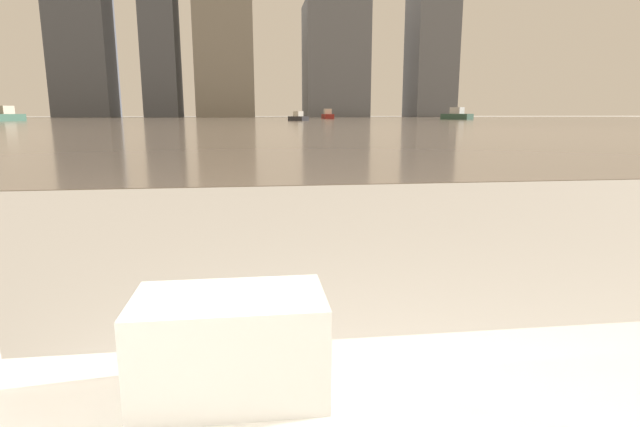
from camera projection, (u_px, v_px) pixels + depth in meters
name	position (u px, v px, depth m)	size (l,w,h in m)	color
towel_stack	(231.00, 345.00, 0.77)	(0.29, 0.17, 0.16)	white
harbor_water	(256.00, 121.00, 60.26)	(180.00, 110.00, 0.01)	gray
harbor_boat_0	(5.00, 116.00, 58.88)	(2.94, 5.04, 1.79)	#335647
harbor_boat_2	(328.00, 115.00, 82.57)	(1.56, 4.37, 1.63)	maroon
harbor_boat_3	(457.00, 115.00, 73.75)	(3.82, 4.90, 1.77)	#335647
harbor_boat_4	(298.00, 117.00, 62.20)	(2.46, 3.21, 1.16)	#2D2D33
skyline_tower_2	(223.00, 18.00, 109.64)	(12.70, 10.77, 42.86)	gray
skyline_tower_3	(335.00, 61.00, 114.55)	(13.98, 13.99, 25.34)	slate
skyline_tower_4	(431.00, 55.00, 117.16)	(9.59, 11.98, 28.44)	slate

